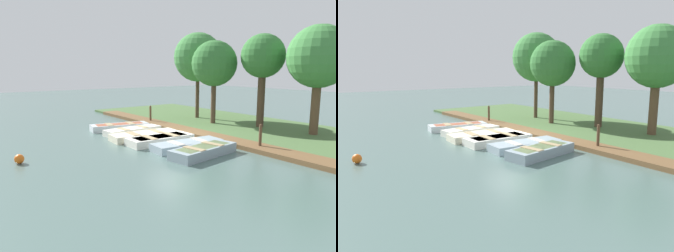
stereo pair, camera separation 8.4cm
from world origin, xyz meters
TOP-DOWN VIEW (x-y plane):
  - ground_plane at (0.00, 0.00)m, footprint 80.00×80.00m
  - shore_bank at (-5.00, 0.00)m, footprint 8.00×24.00m
  - dock_walkway at (-1.42, 0.00)m, footprint 1.17×20.12m
  - rowboat_0 at (1.18, -3.47)m, footprint 3.43×1.68m
  - rowboat_1 at (1.16, -2.00)m, footprint 3.24×1.17m
  - rowboat_2 at (1.32, -0.53)m, footprint 3.55×1.42m
  - rowboat_3 at (1.27, 0.76)m, footprint 3.24×1.23m
  - rowboat_4 at (0.91, 2.35)m, footprint 3.36×1.30m
  - rowboat_5 at (1.14, 3.65)m, footprint 3.24×1.54m
  - mooring_post_near at (-1.47, -4.29)m, footprint 0.13×0.13m
  - mooring_post_far at (-1.47, 4.39)m, footprint 0.13×0.13m
  - buoy at (7.44, 0.44)m, footprint 0.36×0.36m
  - park_tree_far_left at (-5.00, -3.78)m, footprint 3.27×3.27m
  - park_tree_left at (-4.25, -1.43)m, footprint 2.76×2.76m
  - park_tree_center at (-5.57, 1.12)m, footprint 2.49×2.49m
  - park_tree_right at (-5.99, 4.21)m, footprint 3.15×3.15m

SIDE VIEW (x-z plane):
  - ground_plane at x=0.00m, z-range 0.00..0.00m
  - shore_bank at x=-5.00m, z-range 0.00..0.14m
  - dock_walkway at x=-1.42m, z-range 0.00..0.20m
  - rowboat_2 at x=1.32m, z-range 0.00..0.35m
  - rowboat_1 at x=1.16m, z-range 0.00..0.35m
  - rowboat_4 at x=0.91m, z-range 0.00..0.35m
  - buoy at x=7.44m, z-range 0.00..0.36m
  - rowboat_0 at x=1.18m, z-range 0.00..0.37m
  - rowboat_3 at x=1.27m, z-range 0.00..0.37m
  - rowboat_5 at x=1.14m, z-range 0.00..0.42m
  - mooring_post_near at x=-1.47m, z-range 0.00..1.16m
  - mooring_post_far at x=-1.47m, z-range 0.00..1.16m
  - park_tree_left at x=-4.25m, z-range 1.18..6.36m
  - park_tree_right at x=-5.99m, z-range 1.21..6.87m
  - park_tree_center at x=-5.57m, z-range 1.38..6.83m
  - park_tree_far_left at x=-5.00m, z-range 1.29..7.17m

